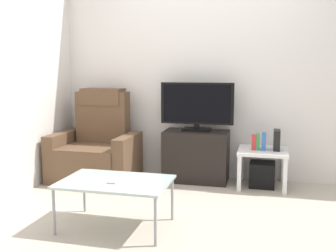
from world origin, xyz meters
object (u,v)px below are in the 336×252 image
object	(u,v)px
recliner_armchair	(97,148)
game_console	(277,140)
subwoofer_box	(262,174)
cell_phone	(114,181)
coffee_table	(116,184)
television	(197,106)
book_rightmost	(264,141)
book_middle	(258,142)
side_table	(263,155)
book_leftmost	(254,142)
tv_stand	(196,156)

from	to	relation	value
recliner_armchair	game_console	world-z (taller)	recliner_armchair
subwoofer_box	cell_phone	world-z (taller)	cell_phone
coffee_table	cell_phone	distance (m)	0.04
television	book_rightmost	distance (m)	0.86
television	cell_phone	xyz separation A→B (m)	(-0.41, -1.58, -0.49)
recliner_armchair	book_rightmost	size ratio (longest dim) A/B	5.66
book_middle	game_console	world-z (taller)	game_console
television	subwoofer_box	world-z (taller)	television
book_middle	book_rightmost	distance (m)	0.06
side_table	book_rightmost	distance (m)	0.16
recliner_armchair	game_console	size ratio (longest dim) A/B	4.79
game_console	cell_phone	size ratio (longest dim) A/B	1.50
side_table	book_middle	distance (m)	0.17
book_rightmost	book_middle	bearing A→B (deg)	180.00
cell_phone	television	bearing A→B (deg)	71.60
television	recliner_armchair	world-z (taller)	television
coffee_table	side_table	bearing A→B (deg)	51.82
television	side_table	bearing A→B (deg)	-4.91
game_console	coffee_table	distance (m)	2.00
television	book_rightmost	bearing A→B (deg)	-6.34
television	book_middle	distance (m)	0.81
book_leftmost	subwoofer_box	bearing A→B (deg)	11.31
tv_stand	side_table	size ratio (longest dim) A/B	1.39
television	cell_phone	world-z (taller)	television
book_leftmost	cell_phone	distance (m)	1.84
book_middle	tv_stand	bearing A→B (deg)	174.60
book_leftmost	book_middle	size ratio (longest dim) A/B	0.90
tv_stand	game_console	distance (m)	0.94
book_leftmost	coffee_table	bearing A→B (deg)	-126.09
tv_stand	book_rightmost	distance (m)	0.80
side_table	coffee_table	world-z (taller)	side_table
recliner_armchair	game_console	distance (m)	2.09
subwoofer_box	coffee_table	bearing A→B (deg)	-128.18
book_leftmost	book_rightmost	distance (m)	0.11
recliner_armchair	book_rightmost	distance (m)	1.95
tv_stand	game_console	world-z (taller)	game_console
coffee_table	cell_phone	world-z (taller)	cell_phone
recliner_armchair	subwoofer_box	size ratio (longest dim) A/B	3.89
television	coffee_table	size ratio (longest dim) A/B	0.95
book_rightmost	coffee_table	bearing A→B (deg)	-128.74
book_leftmost	game_console	distance (m)	0.25
coffee_table	recliner_armchair	bearing A→B (deg)	119.93
cell_phone	game_console	bearing A→B (deg)	45.28
subwoofer_box	book_middle	xyz separation A→B (m)	(-0.06, -0.02, 0.38)
recliner_armchair	cell_phone	size ratio (longest dim) A/B	7.20
subwoofer_box	game_console	distance (m)	0.43
television	cell_phone	bearing A→B (deg)	-104.56
book_rightmost	television	bearing A→B (deg)	173.66
side_table	book_leftmost	distance (m)	0.18
game_console	book_leftmost	bearing A→B (deg)	-173.02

